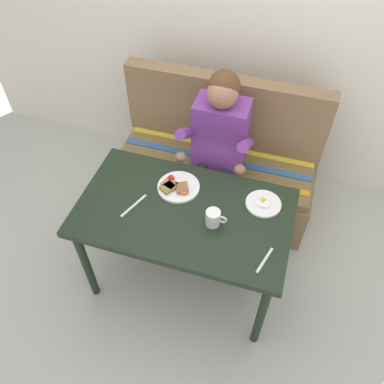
{
  "coord_description": "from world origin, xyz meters",
  "views": [
    {
      "loc": [
        0.45,
        -1.3,
        2.44
      ],
      "look_at": [
        0.0,
        0.15,
        0.72
      ],
      "focal_mm": 36.9,
      "sensor_mm": 36.0,
      "label": 1
    }
  ],
  "objects_px": {
    "coffee_mug": "(213,218)",
    "fork": "(265,260)",
    "person": "(218,143)",
    "plate_breakfast": "(177,187)",
    "table": "(184,219)",
    "couch": "(216,168)",
    "knife": "(134,206)",
    "plate_eggs": "(263,204)"
  },
  "relations": [
    {
      "from": "coffee_mug",
      "to": "fork",
      "type": "height_order",
      "value": "coffee_mug"
    },
    {
      "from": "person",
      "to": "plate_breakfast",
      "type": "bearing_deg",
      "value": -105.72
    },
    {
      "from": "plate_breakfast",
      "to": "coffee_mug",
      "type": "bearing_deg",
      "value": -34.73
    },
    {
      "from": "table",
      "to": "person",
      "type": "distance_m",
      "value": 0.6
    },
    {
      "from": "plate_breakfast",
      "to": "couch",
      "type": "bearing_deg",
      "value": 81.95
    },
    {
      "from": "fork",
      "to": "knife",
      "type": "height_order",
      "value": "same"
    },
    {
      "from": "table",
      "to": "coffee_mug",
      "type": "relative_size",
      "value": 10.17
    },
    {
      "from": "coffee_mug",
      "to": "table",
      "type": "bearing_deg",
      "value": 166.89
    },
    {
      "from": "plate_eggs",
      "to": "knife",
      "type": "distance_m",
      "value": 0.73
    },
    {
      "from": "coffee_mug",
      "to": "knife",
      "type": "distance_m",
      "value": 0.46
    },
    {
      "from": "couch",
      "to": "knife",
      "type": "bearing_deg",
      "value": -108.82
    },
    {
      "from": "fork",
      "to": "knife",
      "type": "bearing_deg",
      "value": -173.09
    },
    {
      "from": "couch",
      "to": "knife",
      "type": "height_order",
      "value": "couch"
    },
    {
      "from": "plate_breakfast",
      "to": "fork",
      "type": "distance_m",
      "value": 0.66
    },
    {
      "from": "coffee_mug",
      "to": "knife",
      "type": "height_order",
      "value": "coffee_mug"
    },
    {
      "from": "person",
      "to": "knife",
      "type": "xyz_separation_m",
      "value": [
        -0.32,
        -0.64,
        -0.01
      ]
    },
    {
      "from": "person",
      "to": "plate_eggs",
      "type": "relative_size",
      "value": 6.03
    },
    {
      "from": "fork",
      "to": "knife",
      "type": "relative_size",
      "value": 0.85
    },
    {
      "from": "couch",
      "to": "coffee_mug",
      "type": "relative_size",
      "value": 12.2
    },
    {
      "from": "couch",
      "to": "person",
      "type": "bearing_deg",
      "value": -77.81
    },
    {
      "from": "knife",
      "to": "fork",
      "type": "bearing_deg",
      "value": 11.41
    },
    {
      "from": "couch",
      "to": "plate_eggs",
      "type": "distance_m",
      "value": 0.83
    },
    {
      "from": "person",
      "to": "plate_breakfast",
      "type": "distance_m",
      "value": 0.46
    },
    {
      "from": "couch",
      "to": "coffee_mug",
      "type": "distance_m",
      "value": 0.94
    },
    {
      "from": "coffee_mug",
      "to": "person",
      "type": "bearing_deg",
      "value": 102.58
    },
    {
      "from": "table",
      "to": "couch",
      "type": "height_order",
      "value": "couch"
    },
    {
      "from": "plate_eggs",
      "to": "knife",
      "type": "relative_size",
      "value": 1.01
    },
    {
      "from": "table",
      "to": "plate_eggs",
      "type": "bearing_deg",
      "value": 22.36
    },
    {
      "from": "plate_breakfast",
      "to": "coffee_mug",
      "type": "height_order",
      "value": "coffee_mug"
    },
    {
      "from": "person",
      "to": "knife",
      "type": "height_order",
      "value": "person"
    },
    {
      "from": "table",
      "to": "fork",
      "type": "bearing_deg",
      "value": -21.12
    },
    {
      "from": "person",
      "to": "fork",
      "type": "relative_size",
      "value": 7.13
    },
    {
      "from": "person",
      "to": "coffee_mug",
      "type": "bearing_deg",
      "value": -77.42
    },
    {
      "from": "coffee_mug",
      "to": "plate_eggs",
      "type": "bearing_deg",
      "value": 42.02
    },
    {
      "from": "table",
      "to": "plate_eggs",
      "type": "xyz_separation_m",
      "value": [
        0.41,
        0.17,
        0.09
      ]
    },
    {
      "from": "table",
      "to": "person",
      "type": "bearing_deg",
      "value": 86.33
    },
    {
      "from": "person",
      "to": "fork",
      "type": "xyz_separation_m",
      "value": [
        0.45,
        -0.78,
        -0.01
      ]
    },
    {
      "from": "table",
      "to": "fork",
      "type": "relative_size",
      "value": 7.06
    },
    {
      "from": "couch",
      "to": "plate_eggs",
      "type": "height_order",
      "value": "couch"
    },
    {
      "from": "plate_eggs",
      "to": "plate_breakfast",
      "type": "bearing_deg",
      "value": -176.91
    },
    {
      "from": "couch",
      "to": "plate_breakfast",
      "type": "bearing_deg",
      "value": -98.05
    },
    {
      "from": "couch",
      "to": "coffee_mug",
      "type": "bearing_deg",
      "value": -77.5
    }
  ]
}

